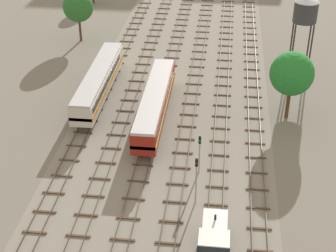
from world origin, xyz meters
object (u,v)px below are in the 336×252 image
(signal_post_nearest, at_px, (196,175))
(signal_post_near, at_px, (200,149))
(diesel_railcar_centre_left_near, at_px, (155,102))
(shunter_loco_centre_right_nearest, at_px, (214,246))
(diesel_railcar_far_left_mid, at_px, (99,81))
(water_tower, at_px, (306,12))

(signal_post_nearest, xyz_separation_m, signal_post_near, (0.00, 5.25, -0.43))
(diesel_railcar_centre_left_near, bearing_deg, signal_post_nearest, -68.38)
(diesel_railcar_centre_left_near, bearing_deg, shunter_loco_centre_right_nearest, -70.64)
(shunter_loco_centre_right_nearest, xyz_separation_m, diesel_railcar_far_left_mid, (-16.92, 29.33, 0.59))
(signal_post_nearest, bearing_deg, water_tower, 68.22)
(diesel_railcar_centre_left_near, relative_size, water_tower, 1.81)
(diesel_railcar_centre_left_near, distance_m, water_tower, 27.01)
(shunter_loco_centre_right_nearest, height_order, signal_post_near, signal_post_near)
(signal_post_near, bearing_deg, signal_post_nearest, -90.00)
(water_tower, bearing_deg, signal_post_nearest, -111.78)
(signal_post_nearest, bearing_deg, diesel_railcar_far_left_mid, 124.84)
(signal_post_nearest, bearing_deg, signal_post_near, 90.00)
(shunter_loco_centre_right_nearest, distance_m, signal_post_near, 13.52)
(shunter_loco_centre_right_nearest, bearing_deg, diesel_railcar_far_left_mid, 119.98)
(signal_post_nearest, bearing_deg, diesel_railcar_centre_left_near, 111.62)
(diesel_railcar_centre_left_near, bearing_deg, diesel_railcar_far_left_mid, 148.14)
(shunter_loco_centre_right_nearest, relative_size, signal_post_near, 1.76)
(diesel_railcar_far_left_mid, relative_size, water_tower, 1.81)
(water_tower, distance_m, signal_post_nearest, 36.30)
(diesel_railcar_centre_left_near, bearing_deg, signal_post_near, -59.47)
(diesel_railcar_centre_left_near, relative_size, diesel_railcar_far_left_mid, 1.00)
(diesel_railcar_far_left_mid, xyz_separation_m, signal_post_nearest, (14.80, -21.27, 0.93))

